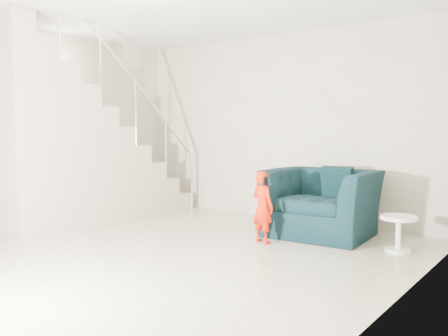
{
  "coord_description": "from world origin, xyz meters",
  "views": [
    {
      "loc": [
        3.59,
        -3.33,
        1.32
      ],
      "look_at": [
        0.15,
        1.2,
        0.85
      ],
      "focal_mm": 38.0,
      "sensor_mm": 36.0,
      "label": 1
    }
  ],
  "objects": [
    {
      "name": "armchair",
      "position": [
        1.03,
        2.04,
        0.41
      ],
      "size": [
        1.32,
        1.17,
        0.82
      ],
      "primitive_type": "imported",
      "rotation": [
        0.0,
        0.0,
        0.06
      ],
      "color": "black",
      "rests_on": "floor"
    },
    {
      "name": "throw",
      "position": [
        0.45,
        2.12,
        0.51
      ],
      "size": [
        0.05,
        0.52,
        0.59
      ],
      "primitive_type": "cube",
      "color": "black",
      "rests_on": "armchair"
    },
    {
      "name": "staircase",
      "position": [
        -2.0,
        0.55,
        0.95
      ],
      "size": [
        1.02,
        3.03,
        3.62
      ],
      "color": "#ADA089",
      "rests_on": "floor"
    },
    {
      "name": "toddler",
      "position": [
        0.66,
        1.26,
        0.42
      ],
      "size": [
        0.34,
        0.27,
        0.84
      ],
      "primitive_type": "imported",
      "rotation": [
        0.0,
        0.0,
        2.9
      ],
      "color": "#AD2F05",
      "rests_on": "floor"
    },
    {
      "name": "cushion",
      "position": [
        1.13,
        2.3,
        0.65
      ],
      "size": [
        0.41,
        0.2,
        0.4
      ],
      "primitive_type": "cube",
      "rotation": [
        0.21,
        0.0,
        0.0
      ],
      "color": "black",
      "rests_on": "armchair"
    },
    {
      "name": "floor",
      "position": [
        0.0,
        0.0,
        0.0
      ],
      "size": [
        5.5,
        5.5,
        0.0
      ],
      "primitive_type": "plane",
      "color": "gray",
      "rests_on": "ground"
    },
    {
      "name": "left_wall",
      "position": [
        -2.5,
        0.0,
        1.35
      ],
      "size": [
        0.0,
        5.5,
        5.5
      ],
      "primitive_type": "plane",
      "rotation": [
        1.57,
        0.0,
        1.57
      ],
      "color": "#A59A86",
      "rests_on": "floor"
    },
    {
      "name": "back_wall",
      "position": [
        0.0,
        2.75,
        1.35
      ],
      "size": [
        5.0,
        0.0,
        5.0
      ],
      "primitive_type": "plane",
      "rotation": [
        1.57,
        0.0,
        0.0
      ],
      "color": "#A59A86",
      "rests_on": "floor"
    },
    {
      "name": "right_wall",
      "position": [
        2.5,
        0.0,
        1.35
      ],
      "size": [
        0.0,
        5.5,
        5.5
      ],
      "primitive_type": "plane",
      "rotation": [
        1.57,
        0.0,
        -1.57
      ],
      "color": "#A59A86",
      "rests_on": "floor"
    },
    {
      "name": "side_table",
      "position": [
        2.05,
        1.81,
        0.26
      ],
      "size": [
        0.39,
        0.39,
        0.39
      ],
      "color": "white",
      "rests_on": "floor"
    },
    {
      "name": "phone",
      "position": [
        0.74,
        1.21,
        0.73
      ],
      "size": [
        0.04,
        0.05,
        0.1
      ],
      "primitive_type": "cube",
      "rotation": [
        0.0,
        0.0,
        -0.37
      ],
      "color": "black",
      "rests_on": "toddler"
    }
  ]
}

